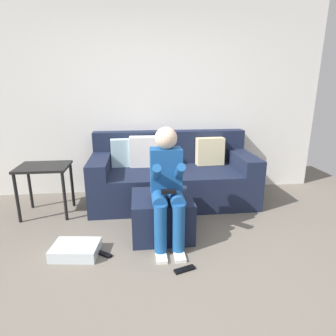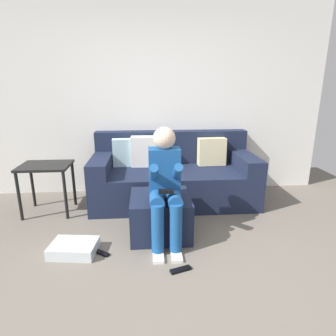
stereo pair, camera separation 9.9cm
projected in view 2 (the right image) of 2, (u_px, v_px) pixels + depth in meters
name	position (u px, v px, depth m)	size (l,w,h in m)	color
ground_plane	(165.00, 288.00, 2.22)	(6.39, 6.39, 0.00)	#6B6359
wall_back	(153.00, 99.00, 4.03)	(4.92, 0.10, 2.70)	silver
couch_sectional	(173.00, 176.00, 3.88)	(2.14, 0.97, 0.91)	#192138
ottoman	(160.00, 215.00, 3.00)	(0.62, 0.61, 0.43)	#192138
person_seated	(165.00, 183.00, 2.71)	(0.31, 0.59, 1.16)	#194C8C
storage_bin	(74.00, 248.00, 2.68)	(0.42, 0.30, 0.11)	silver
side_table	(46.00, 172.00, 3.43)	(0.58, 0.47, 0.62)	black
remote_near_ottoman	(181.00, 270.00, 2.43)	(0.19, 0.05, 0.02)	black
remote_by_storage_bin	(102.00, 253.00, 2.67)	(0.16, 0.05, 0.02)	black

